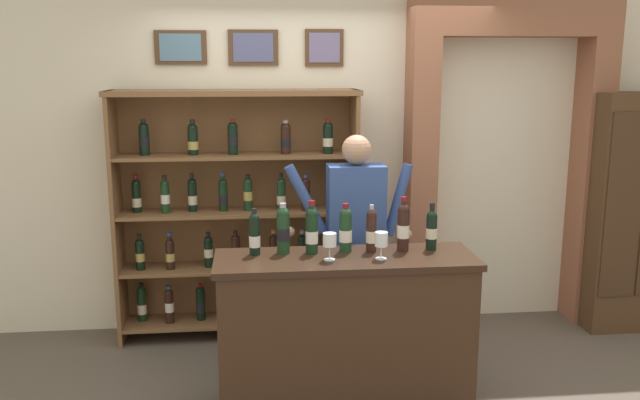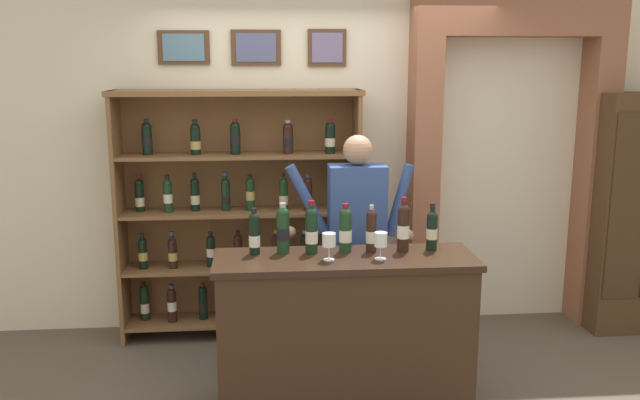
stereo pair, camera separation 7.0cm
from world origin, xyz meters
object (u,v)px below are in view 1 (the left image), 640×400
tasting_counter (345,332)px  tasting_bottle_bianco (371,230)px  shopkeeper (355,227)px  tasting_bottle_chianti (432,229)px  wine_glass_spare (381,240)px  wine_shelf (238,210)px  tasting_bottle_grappa (312,229)px  tasting_bottle_vin_santo (255,233)px  tasting_bottle_super_tuscan (403,226)px  tasting_bottle_prosecco (283,229)px  wine_glass_right (330,241)px  tasting_bottle_rosso (346,229)px  side_cabinet (625,212)px

tasting_counter → tasting_bottle_bianco: (0.17, 0.09, 0.61)m
tasting_counter → shopkeeper: shopkeeper is taller
shopkeeper → tasting_bottle_chianti: 0.63m
tasting_bottle_chianti → wine_glass_spare: size_ratio=1.81×
wine_shelf → tasting_counter: bearing=-61.0°
tasting_counter → tasting_bottle_grappa: (-0.19, 0.10, 0.63)m
wine_glass_spare → tasting_bottle_chianti: bearing=26.2°
tasting_bottle_vin_santo → shopkeeper: bearing=34.3°
shopkeeper → tasting_bottle_bianco: (0.02, -0.49, 0.10)m
tasting_counter → wine_glass_spare: 0.63m
wine_shelf → tasting_bottle_super_tuscan: 1.51m
tasting_bottle_prosecco → tasting_bottle_grappa: (0.17, -0.02, -0.00)m
tasting_bottle_grappa → wine_glass_right: (0.09, -0.16, -0.03)m
tasting_bottle_vin_santo → tasting_bottle_rosso: 0.55m
wine_shelf → tasting_bottle_bianco: 1.39m
tasting_bottle_vin_santo → tasting_bottle_bianco: (0.71, -0.01, 0.01)m
tasting_bottle_prosecco → tasting_bottle_bianco: tasting_bottle_prosecco is taller
tasting_bottle_prosecco → tasting_bottle_rosso: 0.38m
shopkeeper → tasting_bottle_rosso: 0.50m
tasting_bottle_grappa → tasting_bottle_bianco: tasting_bottle_grappa is taller
wine_glass_right → tasting_bottle_rosso: bearing=55.1°
tasting_counter → tasting_bottle_prosecco: 0.74m
side_cabinet → tasting_bottle_super_tuscan: size_ratio=5.52×
tasting_bottle_rosso → tasting_bottle_bianco: 0.16m
tasting_counter → wine_glass_right: wine_glass_right is taller
tasting_bottle_vin_santo → tasting_bottle_chianti: size_ratio=0.96×
tasting_bottle_bianco → tasting_counter: bearing=-151.8°
tasting_bottle_chianti → wine_glass_spare: (-0.35, -0.17, -0.02)m
tasting_counter → tasting_bottle_bianco: bearing=28.2°
tasting_bottle_rosso → tasting_bottle_chianti: (0.54, -0.01, -0.01)m
wine_glass_right → tasting_counter: bearing=29.5°
wine_shelf → tasting_bottle_grappa: 1.19m
tasting_counter → tasting_bottle_prosecco: size_ratio=5.05×
wine_glass_right → tasting_bottle_prosecco: bearing=146.0°
tasting_bottle_bianco → wine_glass_right: tasting_bottle_bianco is taller
tasting_bottle_chianti → wine_glass_spare: tasting_bottle_chianti is taller
tasting_bottle_bianco → tasting_bottle_vin_santo: bearing=178.8°
wine_shelf → tasting_bottle_grappa: size_ratio=5.83×
tasting_bottle_grappa → tasting_bottle_rosso: size_ratio=1.08×
wine_shelf → wine_glass_spare: (0.86, -1.26, 0.08)m
shopkeeper → tasting_bottle_chianti: bearing=-49.7°
side_cabinet → tasting_bottle_grappa: bearing=-159.6°
side_cabinet → tasting_counter: bearing=-156.0°
wine_glass_spare → shopkeeper: bearing=94.6°
side_cabinet → tasting_bottle_rosso: bearing=-158.1°
wine_shelf → tasting_bottle_vin_santo: 1.10m
tasting_bottle_prosecco → side_cabinet: bearing=18.9°
tasting_bottle_grappa → tasting_bottle_super_tuscan: size_ratio=0.96×
tasting_bottle_super_tuscan → wine_glass_spare: 0.24m
tasting_bottle_rosso → wine_glass_right: 0.21m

